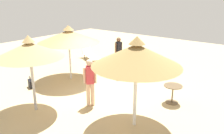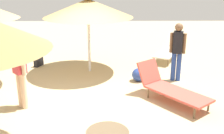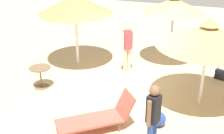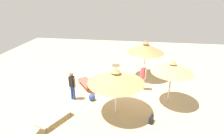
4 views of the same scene
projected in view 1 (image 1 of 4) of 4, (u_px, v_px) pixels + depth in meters
ground at (103, 91)px, 9.13m from camera, size 24.00×24.00×0.10m
parasol_umbrella_near_right at (29, 50)px, 6.92m from camera, size 2.10×2.10×2.49m
parasol_umbrella_near_left at (69, 36)px, 9.70m from camera, size 2.64×2.64×2.41m
parasol_umbrella_edge at (136, 55)px, 6.04m from camera, size 2.46×2.46×2.62m
lounge_chair_back at (136, 70)px, 10.42m from camera, size 1.62×1.81×0.83m
lounge_chair_far_right at (90, 54)px, 13.06m from camera, size 1.41×2.06×0.79m
person_standing_far_left at (118, 51)px, 11.39m from camera, size 0.42×0.29×1.62m
person_standing_front at (90, 80)px, 7.57m from camera, size 0.35×0.33×1.64m
handbag at (31, 83)px, 9.27m from camera, size 0.25×0.40×0.50m
side_table_round at (173, 91)px, 7.90m from camera, size 0.64×0.64×0.65m
beach_ball at (106, 71)px, 10.79m from camera, size 0.37×0.37×0.37m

